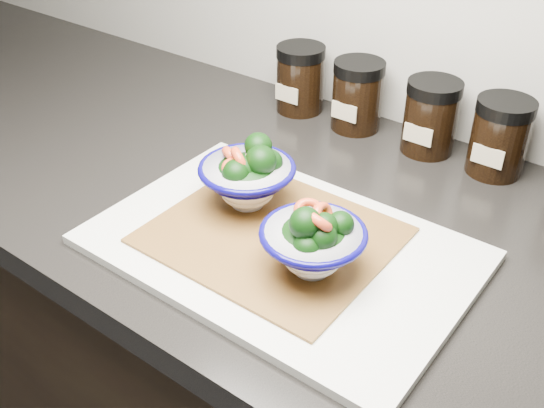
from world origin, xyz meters
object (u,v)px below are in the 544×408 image
Objects in this scene: spice_jar_b at (357,95)px; spice_jar_d at (500,137)px; bowl_right at (313,242)px; cutting_board at (281,247)px; bowl_left at (248,177)px; spice_jar_c at (431,117)px; spice_jar_a at (300,79)px.

spice_jar_b and spice_jar_d have the same top height.
spice_jar_d reaches higher than bowl_right.
cutting_board is 3.98× the size of spice_jar_d.
bowl_left is at bearing 154.14° from cutting_board.
bowl_left reaches higher than cutting_board.
bowl_right is 1.07× the size of spice_jar_d.
bowl_left is 1.12× the size of spice_jar_c.
spice_jar_a is at bearing 121.68° from cutting_board.
spice_jar_d is at bearing 0.00° from spice_jar_b.
cutting_board is 0.08m from bowl_right.
bowl_left is 0.32m from spice_jar_c.
spice_jar_a is 0.11m from spice_jar_b.
cutting_board is 3.98× the size of spice_jar_b.
bowl_right is (0.06, -0.02, 0.05)m from cutting_board.
spice_jar_c reaches higher than cutting_board.
spice_jar_a is (-0.21, 0.34, 0.05)m from cutting_board.
bowl_right is 0.39m from spice_jar_b.
bowl_left is (-0.08, 0.04, 0.05)m from cutting_board.
cutting_board is 3.98× the size of spice_jar_a.
spice_jar_d is at bearing 0.00° from spice_jar_c.
spice_jar_a is 1.00× the size of spice_jar_b.
bowl_left is 1.12× the size of spice_jar_a.
bowl_right is at bearing -85.16° from spice_jar_c.
spice_jar_b is (-0.10, 0.34, 0.05)m from cutting_board.
bowl_right is at bearing -53.25° from spice_jar_a.
spice_jar_a is 0.24m from spice_jar_c.
spice_jar_c is at bearing 69.44° from bowl_left.
spice_jar_b is 1.00× the size of spice_jar_d.
spice_jar_a is (-0.13, 0.30, -0.00)m from bowl_left.
cutting_board is 0.34m from spice_jar_c.
spice_jar_c is (-0.03, 0.36, 0.00)m from bowl_right.
spice_jar_b reaches higher than bowl_right.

